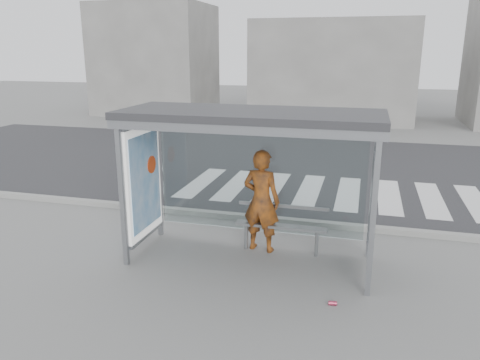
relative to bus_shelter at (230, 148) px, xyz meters
name	(u,v)px	position (x,y,z in m)	size (l,w,h in m)	color
ground	(249,260)	(0.37, -0.06, -1.98)	(80.00, 80.00, 0.00)	slate
road	(303,167)	(0.37, 6.94, -1.98)	(30.00, 10.00, 0.01)	#29292B
curb	(272,219)	(0.37, 1.89, -1.92)	(30.00, 0.18, 0.12)	gray
crosswalk	(329,192)	(1.37, 4.44, -1.98)	(7.55, 3.00, 0.00)	silver
bus_shelter	(230,148)	(0.00, 0.00, 0.00)	(4.25, 1.65, 2.62)	gray
building_left	(156,60)	(-9.63, 17.94, 1.02)	(6.00, 5.00, 6.00)	slate
building_center	(333,71)	(0.37, 17.94, 0.52)	(8.00, 5.00, 5.00)	slate
person	(261,201)	(0.46, 0.45, -1.04)	(0.69, 0.45, 1.89)	#E65215
bench	(281,225)	(0.83, 0.44, -1.47)	(1.66, 0.31, 0.86)	slate
soda_can	(333,303)	(1.89, -1.20, -1.95)	(0.06, 0.06, 0.12)	#D13D5F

